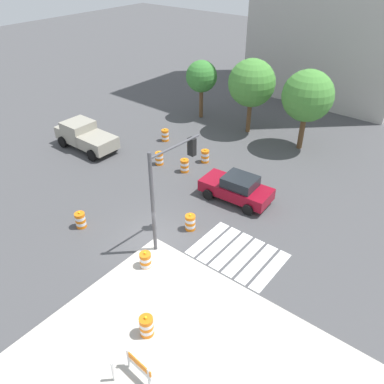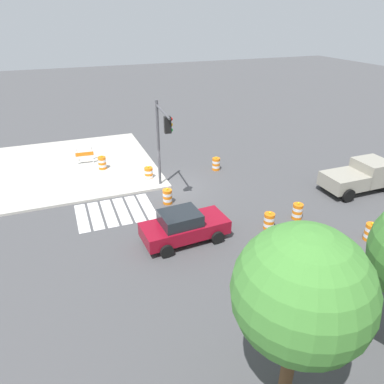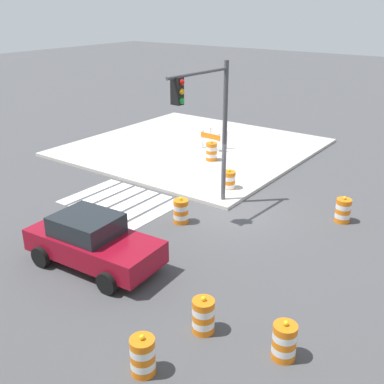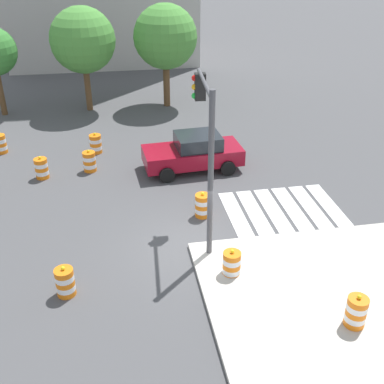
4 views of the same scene
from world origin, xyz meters
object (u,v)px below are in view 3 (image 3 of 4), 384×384
at_px(construction_barricade, 212,139).
at_px(traffic_light_pole, 207,113).
at_px(traffic_barrel_lane_center, 203,316).
at_px(traffic_barrel_on_sidewalk, 211,152).
at_px(traffic_barrel_far_curb, 229,181).
at_px(sports_car, 93,241).
at_px(traffic_barrel_median_far, 181,211).
at_px(traffic_barrel_opposite_curb, 343,210).
at_px(traffic_barrel_crosswalk_end, 143,356).
at_px(traffic_barrel_near_corner, 284,341).

xyz_separation_m(construction_barricade, traffic_light_pole, (-4.13, 6.66, 3.19)).
height_order(traffic_barrel_lane_center, traffic_barrel_on_sidewalk, traffic_barrel_on_sidewalk).
xyz_separation_m(traffic_barrel_far_curb, traffic_barrel_on_sidewalk, (2.71, -2.72, 0.15)).
bearing_deg(sports_car, traffic_barrel_median_far, -95.65).
bearing_deg(sports_car, traffic_light_pole, -96.42).
relative_size(traffic_barrel_median_far, construction_barricade, 0.78).
bearing_deg(traffic_barrel_far_curb, traffic_barrel_opposite_curb, 179.14).
height_order(sports_car, traffic_barrel_median_far, sports_car).
bearing_deg(traffic_barrel_on_sidewalk, traffic_barrel_far_curb, 134.89).
xyz_separation_m(traffic_barrel_crosswalk_end, traffic_barrel_opposite_curb, (-0.93, -10.09, 0.00)).
relative_size(traffic_barrel_opposite_curb, traffic_light_pole, 0.19).
distance_m(traffic_barrel_near_corner, traffic_light_pole, 8.90).
bearing_deg(traffic_barrel_lane_center, traffic_barrel_median_far, -47.71).
height_order(traffic_barrel_crosswalk_end, traffic_barrel_opposite_curb, same).
height_order(traffic_barrel_lane_center, traffic_barrel_opposite_curb, same).
bearing_deg(traffic_barrel_near_corner, sports_car, -2.67).
bearing_deg(traffic_barrel_crosswalk_end, construction_barricade, -61.66).
xyz_separation_m(traffic_barrel_near_corner, traffic_barrel_lane_center, (2.02, 0.32, 0.00)).
relative_size(traffic_barrel_lane_center, construction_barricade, 0.78).
distance_m(sports_car, traffic_barrel_far_curb, 7.62).
xyz_separation_m(sports_car, traffic_barrel_on_sidewalk, (2.51, -10.34, -0.21)).
distance_m(traffic_barrel_crosswalk_end, traffic_barrel_on_sidewalk, 14.57).
relative_size(traffic_barrel_median_far, traffic_barrel_opposite_curb, 1.00).
relative_size(traffic_barrel_median_far, traffic_barrel_far_curb, 1.00).
relative_size(traffic_barrel_near_corner, traffic_barrel_opposite_curb, 1.00).
relative_size(sports_car, traffic_barrel_median_far, 4.32).
bearing_deg(traffic_barrel_median_far, traffic_barrel_crosswalk_end, 120.87).
xyz_separation_m(traffic_barrel_lane_center, traffic_light_pole, (3.97, -5.92, 3.46)).
relative_size(traffic_barrel_crosswalk_end, traffic_barrel_opposite_curb, 1.00).
xyz_separation_m(traffic_barrel_crosswalk_end, traffic_barrel_lane_center, (-0.28, -1.93, 0.00)).
distance_m(traffic_barrel_near_corner, traffic_barrel_median_far, 7.52).
bearing_deg(construction_barricade, sports_car, 106.49).
bearing_deg(construction_barricade, traffic_barrel_lane_center, 122.79).
height_order(traffic_barrel_opposite_curb, traffic_barrel_on_sidewalk, traffic_barrel_on_sidewalk).
height_order(traffic_barrel_near_corner, construction_barricade, construction_barricade).
bearing_deg(traffic_barrel_near_corner, traffic_barrel_median_far, -34.58).
height_order(traffic_barrel_near_corner, traffic_barrel_lane_center, same).
relative_size(traffic_barrel_lane_center, traffic_barrel_on_sidewalk, 1.00).
relative_size(traffic_barrel_near_corner, construction_barricade, 0.78).
height_order(traffic_barrel_crosswalk_end, traffic_barrel_far_curb, same).
xyz_separation_m(traffic_barrel_crosswalk_end, construction_barricade, (7.82, -14.50, 0.27)).
bearing_deg(traffic_barrel_median_far, sports_car, 84.35).
xyz_separation_m(traffic_barrel_near_corner, traffic_barrel_opposite_curb, (1.37, -7.84, 0.00)).
height_order(traffic_barrel_median_far, traffic_barrel_far_curb, same).
bearing_deg(traffic_barrel_opposite_curb, sports_car, 55.32).
xyz_separation_m(sports_car, construction_barricade, (3.54, -11.95, -0.09)).
height_order(traffic_barrel_median_far, traffic_barrel_on_sidewalk, traffic_barrel_on_sidewalk).
relative_size(sports_car, traffic_barrel_on_sidewalk, 4.32).
bearing_deg(traffic_barrel_median_far, traffic_barrel_lane_center, 132.29).
distance_m(traffic_barrel_median_far, traffic_barrel_opposite_curb, 6.00).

